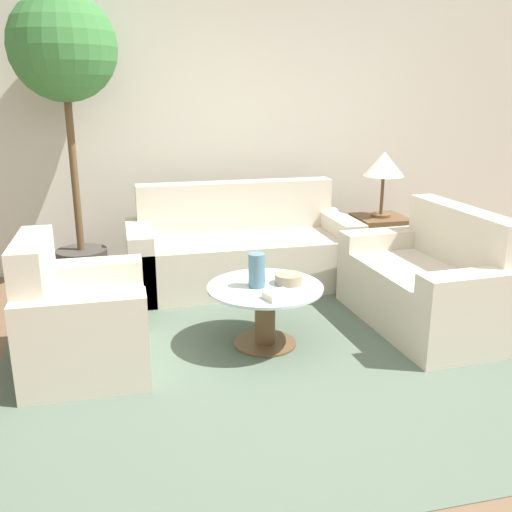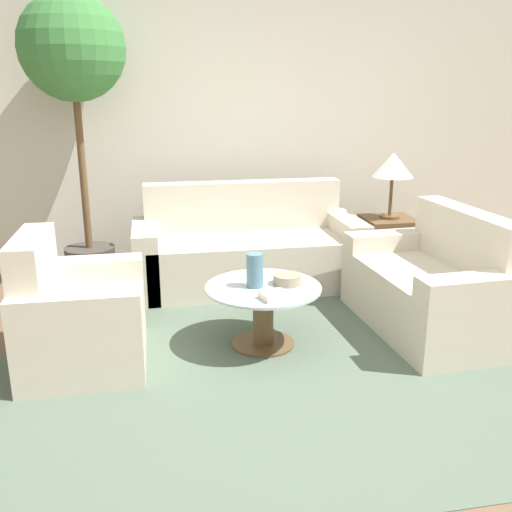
{
  "view_description": "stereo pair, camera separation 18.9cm",
  "coord_description": "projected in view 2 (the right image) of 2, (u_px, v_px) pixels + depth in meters",
  "views": [
    {
      "loc": [
        -0.88,
        -2.65,
        1.67
      ],
      "look_at": [
        -0.0,
        0.99,
        0.55
      ],
      "focal_mm": 40.0,
      "sensor_mm": 36.0,
      "label": 1
    },
    {
      "loc": [
        -0.7,
        -2.69,
        1.67
      ],
      "look_at": [
        -0.0,
        0.99,
        0.55
      ],
      "focal_mm": 40.0,
      "sensor_mm": 36.0,
      "label": 2
    }
  ],
  "objects": [
    {
      "name": "side_table",
      "position": [
        387.0,
        246.0,
        5.21
      ],
      "size": [
        0.44,
        0.44,
        0.53
      ],
      "color": "brown",
      "rests_on": "ground_plane"
    },
    {
      "name": "potted_plant",
      "position": [
        74.0,
        71.0,
        4.52
      ],
      "size": [
        0.83,
        0.83,
        2.38
      ],
      "color": "#3D3833",
      "rests_on": "ground_plane"
    },
    {
      "name": "vase",
      "position": [
        255.0,
        270.0,
        3.67
      ],
      "size": [
        0.11,
        0.11,
        0.22
      ],
      "color": "slate",
      "rests_on": "coffee_table"
    },
    {
      "name": "rug",
      "position": [
        263.0,
        344.0,
        3.83
      ],
      "size": [
        3.37,
        3.36,
        0.01
      ],
      "color": "#4C5B4C",
      "rests_on": "ground_plane"
    },
    {
      "name": "armchair",
      "position": [
        75.0,
        320.0,
        3.52
      ],
      "size": [
        0.73,
        0.88,
        0.83
      ],
      "rotation": [
        0.0,
        0.0,
        1.56
      ],
      "color": "beige",
      "rests_on": "ground_plane"
    },
    {
      "name": "sofa_main",
      "position": [
        247.0,
        252.0,
        4.96
      ],
      "size": [
        1.93,
        0.78,
        0.87
      ],
      "color": "beige",
      "rests_on": "ground_plane"
    },
    {
      "name": "bowl",
      "position": [
        287.0,
        279.0,
        3.74
      ],
      "size": [
        0.18,
        0.18,
        0.07
      ],
      "color": "gray",
      "rests_on": "coffee_table"
    },
    {
      "name": "book_stack",
      "position": [
        274.0,
        296.0,
        3.48
      ],
      "size": [
        0.19,
        0.17,
        0.04
      ],
      "rotation": [
        0.0,
        0.0,
        0.3
      ],
      "color": "beige",
      "rests_on": "coffee_table"
    },
    {
      "name": "wall_back",
      "position": [
        222.0,
        127.0,
        5.31
      ],
      "size": [
        10.0,
        0.06,
        2.6
      ],
      "color": "beige",
      "rests_on": "ground_plane"
    },
    {
      "name": "ground_plane",
      "position": [
        290.0,
        402.0,
        3.13
      ],
      "size": [
        14.0,
        14.0,
        0.0
      ],
      "primitive_type": "plane",
      "color": "brown"
    },
    {
      "name": "loveseat",
      "position": [
        435.0,
        290.0,
        4.03
      ],
      "size": [
        0.81,
        1.35,
        0.85
      ],
      "rotation": [
        0.0,
        0.0,
        -1.52
      ],
      "color": "beige",
      "rests_on": "ground_plane"
    },
    {
      "name": "table_lamp",
      "position": [
        393.0,
        167.0,
        5.0
      ],
      "size": [
        0.36,
        0.36,
        0.58
      ],
      "color": "brown",
      "rests_on": "side_table"
    },
    {
      "name": "coffee_table",
      "position": [
        263.0,
        307.0,
        3.75
      ],
      "size": [
        0.76,
        0.76,
        0.42
      ],
      "color": "brown",
      "rests_on": "ground_plane"
    }
  ]
}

